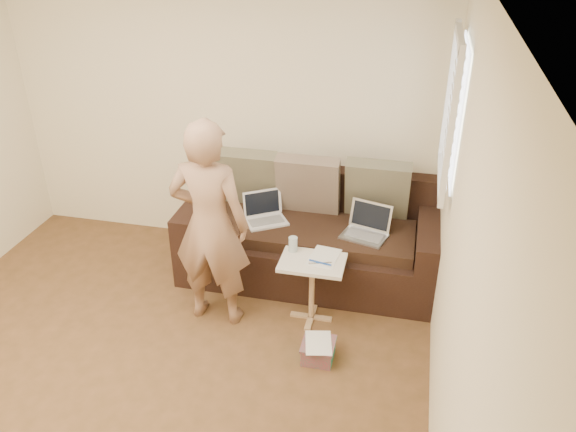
# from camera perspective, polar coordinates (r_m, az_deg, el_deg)

# --- Properties ---
(floor) EXTENTS (4.50, 4.50, 0.00)m
(floor) POSITION_cam_1_polar(r_m,az_deg,el_deg) (4.25, -15.60, -17.15)
(floor) COLOR #513A1E
(floor) RESTS_ON ground
(wall_back) EXTENTS (4.00, 0.00, 4.00)m
(wall_back) POSITION_cam_1_polar(r_m,az_deg,el_deg) (5.33, -6.46, 10.16)
(wall_back) COLOR beige
(wall_back) RESTS_ON ground
(wall_right) EXTENTS (0.00, 4.50, 4.50)m
(wall_right) POSITION_cam_1_polar(r_m,az_deg,el_deg) (3.04, 16.48, -6.21)
(wall_right) COLOR beige
(wall_right) RESTS_ON ground
(window_blinds) EXTENTS (0.12, 0.88, 1.08)m
(window_blinds) POSITION_cam_1_polar(r_m,az_deg,el_deg) (4.22, 15.96, 9.96)
(window_blinds) COLOR white
(window_blinds) RESTS_ON wall_right
(sofa) EXTENTS (2.20, 0.95, 0.85)m
(sofa) POSITION_cam_1_polar(r_m,az_deg,el_deg) (5.06, 2.06, -1.66)
(sofa) COLOR black
(sofa) RESTS_ON ground
(pillow_left) EXTENTS (0.55, 0.29, 0.57)m
(pillow_left) POSITION_cam_1_polar(r_m,az_deg,el_deg) (5.21, -3.88, 3.82)
(pillow_left) COLOR #605B46
(pillow_left) RESTS_ON sofa
(pillow_mid) EXTENTS (0.55, 0.27, 0.57)m
(pillow_mid) POSITION_cam_1_polar(r_m,az_deg,el_deg) (5.07, 2.01, 3.10)
(pillow_mid) COLOR #786356
(pillow_mid) RESTS_ON sofa
(pillow_right) EXTENTS (0.55, 0.28, 0.57)m
(pillow_right) POSITION_cam_1_polar(r_m,az_deg,el_deg) (5.04, 8.82, 2.63)
(pillow_right) COLOR #605B46
(pillow_right) RESTS_ON sofa
(laptop_silver) EXTENTS (0.42, 0.35, 0.24)m
(laptop_silver) POSITION_cam_1_polar(r_m,az_deg,el_deg) (4.84, 7.50, -2.08)
(laptop_silver) COLOR #B7BABC
(laptop_silver) RESTS_ON sofa
(laptop_white) EXTENTS (0.43, 0.40, 0.25)m
(laptop_white) POSITION_cam_1_polar(r_m,az_deg,el_deg) (5.02, -2.15, -0.66)
(laptop_white) COLOR white
(laptop_white) RESTS_ON sofa
(person) EXTENTS (0.62, 0.43, 1.69)m
(person) POSITION_cam_1_polar(r_m,az_deg,el_deg) (4.36, -7.72, -0.89)
(person) COLOR #9D7055
(person) RESTS_ON ground
(side_table) EXTENTS (0.50, 0.35, 0.55)m
(side_table) POSITION_cam_1_polar(r_m,az_deg,el_deg) (4.60, 2.36, -7.33)
(side_table) COLOR silver
(side_table) RESTS_ON ground
(drinking_glass) EXTENTS (0.07, 0.07, 0.12)m
(drinking_glass) POSITION_cam_1_polar(r_m,az_deg,el_deg) (4.53, 0.50, -2.80)
(drinking_glass) COLOR silver
(drinking_glass) RESTS_ON side_table
(scissors) EXTENTS (0.20, 0.14, 0.02)m
(scissors) POSITION_cam_1_polar(r_m,az_deg,el_deg) (4.41, 3.20, -4.64)
(scissors) COLOR silver
(scissors) RESTS_ON side_table
(paper_on_table) EXTENTS (0.25, 0.33, 0.00)m
(paper_on_table) POSITION_cam_1_polar(r_m,az_deg,el_deg) (4.49, 3.58, -4.05)
(paper_on_table) COLOR white
(paper_on_table) RESTS_ON side_table
(striped_box) EXTENTS (0.24, 0.24, 0.15)m
(striped_box) POSITION_cam_1_polar(r_m,az_deg,el_deg) (4.36, 3.00, -13.14)
(striped_box) COLOR #C81E45
(striped_box) RESTS_ON ground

